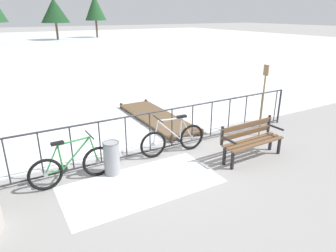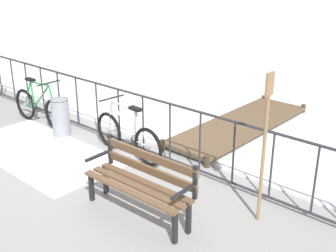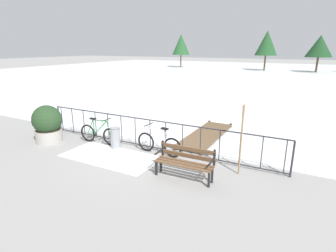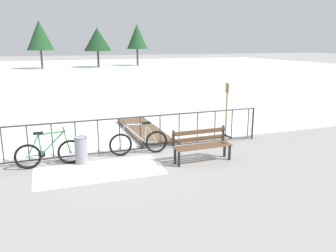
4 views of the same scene
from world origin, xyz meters
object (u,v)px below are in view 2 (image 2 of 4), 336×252
bicycle_near_railing (40,108)px  oar_upright (265,140)px  trash_bin (61,117)px  bicycle_second (128,136)px  park_bench (142,179)px

bicycle_near_railing → oar_upright: (5.16, -0.06, 0.77)m
trash_bin → oar_upright: 4.42m
oar_upright → bicycle_second: bearing=175.3°
bicycle_second → park_bench: bearing=-37.3°
park_bench → trash_bin: (-3.10, 0.90, -0.14)m
bicycle_second → trash_bin: 1.66m
bicycle_second → park_bench: size_ratio=1.06×
bicycle_near_railing → oar_upright: size_ratio=0.86×
bicycle_near_railing → oar_upright: oar_upright is taller
park_bench → bicycle_near_railing: bearing=166.3°
trash_bin → oar_upright: (4.35, -0.01, 0.76)m
bicycle_near_railing → trash_bin: size_ratio=2.34×
trash_bin → oar_upright: size_ratio=0.37×
bicycle_second → bicycle_near_railing: bearing=-176.3°
park_bench → oar_upright: oar_upright is taller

